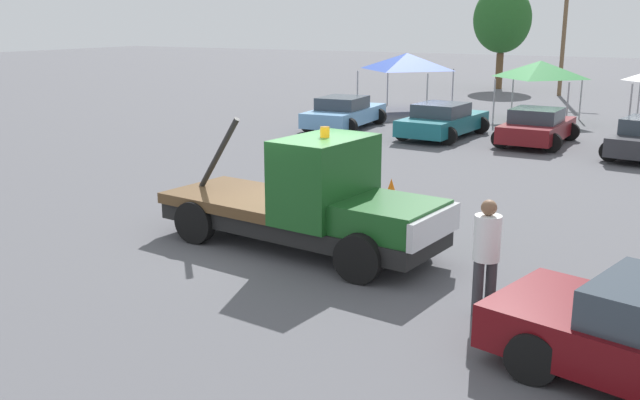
{
  "coord_description": "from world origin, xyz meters",
  "views": [
    {
      "loc": [
        7.06,
        -11.72,
        4.47
      ],
      "look_at": [
        0.5,
        0.0,
        1.05
      ],
      "focal_mm": 40.0,
      "sensor_mm": 36.0,
      "label": 1
    }
  ],
  "objects_px": {
    "canopy_tent_green": "(540,69)",
    "traffic_cone": "(391,190)",
    "tow_truck": "(313,204)",
    "parked_car_maroon": "(537,127)",
    "parked_car_teal": "(443,121)",
    "tree_left": "(502,19)",
    "parked_car_skyblue": "(344,113)",
    "utility_pole": "(565,19)",
    "canopy_tent_blue": "(407,61)",
    "person_near_truck": "(486,249)"
  },
  "relations": [
    {
      "from": "canopy_tent_green",
      "to": "traffic_cone",
      "type": "bearing_deg",
      "value": -89.8
    },
    {
      "from": "canopy_tent_blue",
      "to": "canopy_tent_green",
      "type": "height_order",
      "value": "canopy_tent_blue"
    },
    {
      "from": "person_near_truck",
      "to": "tree_left",
      "type": "height_order",
      "value": "tree_left"
    },
    {
      "from": "traffic_cone",
      "to": "canopy_tent_green",
      "type": "bearing_deg",
      "value": 90.2
    },
    {
      "from": "tow_truck",
      "to": "parked_car_maroon",
      "type": "bearing_deg",
      "value": 92.28
    },
    {
      "from": "canopy_tent_blue",
      "to": "tow_truck",
      "type": "bearing_deg",
      "value": -72.02
    },
    {
      "from": "canopy_tent_blue",
      "to": "traffic_cone",
      "type": "height_order",
      "value": "canopy_tent_blue"
    },
    {
      "from": "parked_car_maroon",
      "to": "canopy_tent_blue",
      "type": "height_order",
      "value": "canopy_tent_blue"
    },
    {
      "from": "parked_car_skyblue",
      "to": "traffic_cone",
      "type": "bearing_deg",
      "value": -150.91
    },
    {
      "from": "parked_car_teal",
      "to": "traffic_cone",
      "type": "bearing_deg",
      "value": -163.17
    },
    {
      "from": "canopy_tent_green",
      "to": "tree_left",
      "type": "xyz_separation_m",
      "value": [
        -5.78,
        14.45,
        2.12
      ]
    },
    {
      "from": "parked_car_teal",
      "to": "parked_car_maroon",
      "type": "relative_size",
      "value": 1.13
    },
    {
      "from": "parked_car_skyblue",
      "to": "tree_left",
      "type": "relative_size",
      "value": 0.75
    },
    {
      "from": "person_near_truck",
      "to": "parked_car_teal",
      "type": "height_order",
      "value": "person_near_truck"
    },
    {
      "from": "person_near_truck",
      "to": "canopy_tent_blue",
      "type": "bearing_deg",
      "value": 158.69
    },
    {
      "from": "parked_car_skyblue",
      "to": "parked_car_teal",
      "type": "bearing_deg",
      "value": -96.91
    },
    {
      "from": "parked_car_teal",
      "to": "parked_car_skyblue",
      "type": "bearing_deg",
      "value": 91.19
    },
    {
      "from": "tow_truck",
      "to": "person_near_truck",
      "type": "distance_m",
      "value": 4.12
    },
    {
      "from": "tow_truck",
      "to": "utility_pole",
      "type": "xyz_separation_m",
      "value": [
        -1.76,
        32.71,
        3.49
      ]
    },
    {
      "from": "canopy_tent_blue",
      "to": "utility_pole",
      "type": "relative_size",
      "value": 0.43
    },
    {
      "from": "parked_car_maroon",
      "to": "canopy_tent_green",
      "type": "height_order",
      "value": "canopy_tent_green"
    },
    {
      "from": "tow_truck",
      "to": "canopy_tent_blue",
      "type": "xyz_separation_m",
      "value": [
        -6.91,
        21.3,
        1.48
      ]
    },
    {
      "from": "parked_car_teal",
      "to": "traffic_cone",
      "type": "relative_size",
      "value": 8.82
    },
    {
      "from": "person_near_truck",
      "to": "canopy_tent_green",
      "type": "xyz_separation_m",
      "value": [
        -4.24,
        22.27,
        1.24
      ]
    },
    {
      "from": "parked_car_skyblue",
      "to": "utility_pole",
      "type": "bearing_deg",
      "value": -20.16
    },
    {
      "from": "person_near_truck",
      "to": "parked_car_maroon",
      "type": "relative_size",
      "value": 0.43
    },
    {
      "from": "tow_truck",
      "to": "utility_pole",
      "type": "relative_size",
      "value": 0.73
    },
    {
      "from": "parked_car_skyblue",
      "to": "canopy_tent_green",
      "type": "xyz_separation_m",
      "value": [
        6.61,
        6.03,
        1.65
      ]
    },
    {
      "from": "canopy_tent_blue",
      "to": "utility_pole",
      "type": "xyz_separation_m",
      "value": [
        5.15,
        11.41,
        2.01
      ]
    },
    {
      "from": "parked_car_skyblue",
      "to": "parked_car_teal",
      "type": "height_order",
      "value": "same"
    },
    {
      "from": "parked_car_skyblue",
      "to": "traffic_cone",
      "type": "height_order",
      "value": "parked_car_skyblue"
    },
    {
      "from": "tree_left",
      "to": "utility_pole",
      "type": "height_order",
      "value": "utility_pole"
    },
    {
      "from": "canopy_tent_blue",
      "to": "parked_car_teal",
      "type": "bearing_deg",
      "value": -57.17
    },
    {
      "from": "person_near_truck",
      "to": "parked_car_maroon",
      "type": "distance_m",
      "value": 16.4
    },
    {
      "from": "traffic_cone",
      "to": "canopy_tent_blue",
      "type": "bearing_deg",
      "value": 111.46
    },
    {
      "from": "person_near_truck",
      "to": "parked_car_skyblue",
      "type": "relative_size",
      "value": 0.37
    },
    {
      "from": "parked_car_teal",
      "to": "person_near_truck",
      "type": "bearing_deg",
      "value": -153.91
    },
    {
      "from": "parked_car_skyblue",
      "to": "utility_pole",
      "type": "xyz_separation_m",
      "value": [
        5.22,
        17.9,
        3.81
      ]
    },
    {
      "from": "parked_car_teal",
      "to": "tree_left",
      "type": "height_order",
      "value": "tree_left"
    },
    {
      "from": "person_near_truck",
      "to": "parked_car_skyblue",
      "type": "distance_m",
      "value": 19.53
    },
    {
      "from": "parked_car_maroon",
      "to": "canopy_tent_green",
      "type": "distance_m",
      "value": 6.49
    },
    {
      "from": "tow_truck",
      "to": "parked_car_teal",
      "type": "bearing_deg",
      "value": 106.1
    },
    {
      "from": "canopy_tent_blue",
      "to": "tree_left",
      "type": "distance_m",
      "value": 14.14
    },
    {
      "from": "tow_truck",
      "to": "parked_car_skyblue",
      "type": "relative_size",
      "value": 1.25
    },
    {
      "from": "tow_truck",
      "to": "person_near_truck",
      "type": "xyz_separation_m",
      "value": [
        3.86,
        -1.44,
        0.1
      ]
    },
    {
      "from": "person_near_truck",
      "to": "utility_pole",
      "type": "height_order",
      "value": "utility_pole"
    },
    {
      "from": "parked_car_teal",
      "to": "traffic_cone",
      "type": "height_order",
      "value": "parked_car_teal"
    },
    {
      "from": "parked_car_teal",
      "to": "canopy_tent_blue",
      "type": "xyz_separation_m",
      "value": [
        -4.34,
        6.73,
        1.8
      ]
    },
    {
      "from": "tree_left",
      "to": "traffic_cone",
      "type": "distance_m",
      "value": 31.57
    },
    {
      "from": "canopy_tent_green",
      "to": "utility_pole",
      "type": "relative_size",
      "value": 0.38
    }
  ]
}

